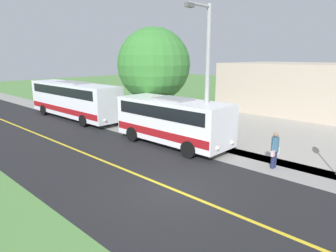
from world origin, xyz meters
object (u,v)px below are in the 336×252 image
(street_light_pole, at_px, (206,73))
(commercial_building, at_px, (322,88))
(pedestrian_with_bags, at_px, (275,149))
(tree_curbside, at_px, (154,65))
(shuttle_bus_front, at_px, (173,119))
(transit_bus_rear, at_px, (74,99))

(street_light_pole, bearing_deg, commercial_building, 176.56)
(pedestrian_with_bags, height_order, tree_curbside, tree_curbside)
(shuttle_bus_front, relative_size, pedestrian_with_bags, 4.23)
(pedestrian_with_bags, height_order, street_light_pole, street_light_pole)
(transit_bus_rear, distance_m, street_light_pole, 13.44)
(transit_bus_rear, bearing_deg, street_light_pole, 91.80)
(shuttle_bus_front, xyz_separation_m, street_light_pole, (-0.33, 2.06, 2.73))
(street_light_pole, height_order, commercial_building, street_light_pole)
(transit_bus_rear, xyz_separation_m, commercial_building, (-16.94, 14.18, 0.55))
(commercial_building, bearing_deg, transit_bus_rear, -39.93)
(street_light_pole, bearing_deg, tree_curbside, -111.04)
(pedestrian_with_bags, distance_m, commercial_building, 16.75)
(transit_bus_rear, bearing_deg, shuttle_bus_front, 90.43)
(transit_bus_rear, xyz_separation_m, street_light_pole, (-0.41, 13.19, 2.58))
(tree_curbside, xyz_separation_m, commercial_building, (-14.00, 7.56, -2.26))
(shuttle_bus_front, height_order, pedestrian_with_bags, shuttle_bus_front)
(shuttle_bus_front, bearing_deg, transit_bus_rear, -89.57)
(transit_bus_rear, distance_m, tree_curbside, 7.77)
(transit_bus_rear, height_order, tree_curbside, tree_curbside)
(shuttle_bus_front, distance_m, street_light_pole, 3.43)
(transit_bus_rear, xyz_separation_m, pedestrian_with_bags, (-0.51, 17.17, -0.76))
(street_light_pole, height_order, tree_curbside, street_light_pole)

